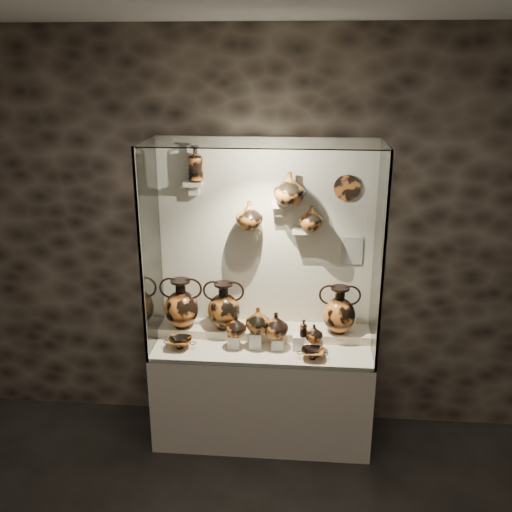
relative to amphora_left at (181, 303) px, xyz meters
The scene contains 36 objects.
wall_back 0.85m from the amphora_left, 16.35° to the left, with size 5.00×0.02×3.20m, color black.
plinth 0.97m from the amphora_left, 10.84° to the right, with size 1.70×0.60×0.80m, color beige.
front_tier 0.73m from the amphora_left, 10.84° to the right, with size 1.68×0.58×0.03m, color beige.
rear_tier 0.71m from the amphora_left, ahead, with size 1.70×0.25×0.10m, color beige.
back_panel 0.85m from the amphora_left, 15.95° to the left, with size 1.70×0.03×1.60m, color beige.
glass_front 0.93m from the amphora_left, 32.62° to the right, with size 1.70×0.01×1.60m, color white.
glass_left 0.54m from the amphora_left, 145.80° to the right, with size 0.01×0.60×1.60m, color white.
glass_right 1.59m from the amphora_left, ahead, with size 0.01×0.60×1.60m, color white.
glass_top 1.46m from the amphora_left, 10.84° to the right, with size 1.70×0.60×0.01m, color white.
frame_post_left 0.67m from the amphora_left, 113.38° to the right, with size 0.02×0.02×1.60m, color gray.
frame_post_right 1.63m from the amphora_left, 15.52° to the right, with size 0.02×0.02×1.60m, color gray.
pedestal_a 0.52m from the amphora_left, 21.85° to the right, with size 0.09×0.09×0.10m, color white.
pedestal_b 0.67m from the amphora_left, 16.13° to the right, with size 0.09×0.09×0.13m, color white.
pedestal_c 0.83m from the amphora_left, 12.74° to the right, with size 0.09×0.09×0.09m, color white.
pedestal_d 0.98m from the amphora_left, 10.63° to the right, with size 0.09×0.09×0.12m, color white.
pedestal_e 1.12m from the amphora_left, ahead, with size 0.09×0.09×0.08m, color white.
bracket_ul 0.96m from the amphora_left, 45.91° to the left, with size 0.14×0.12×0.04m, color beige.
bracket_ca 0.83m from the amphora_left, 11.46° to the left, with size 0.14×0.12×0.04m, color beige.
bracket_cb 1.11m from the amphora_left, ahead, with size 0.10×0.12×0.04m, color beige.
bracket_cc 1.12m from the amphora_left, ahead, with size 0.14×0.12×0.04m, color beige.
amphora_left is the anchor object (origin of this frame).
amphora_mid 0.34m from the amphora_left, ahead, with size 0.31×0.31×0.39m, color #974F1A, non-canonical shape.
amphora_right 1.25m from the amphora_left, ahead, with size 0.31×0.31×0.39m, color #CD6A27, non-canonical shape.
jug_a 0.51m from the amphora_left, 21.90° to the right, with size 0.16×0.16×0.17m, color #CD6A27.
jug_b 0.65m from the amphora_left, 14.51° to the right, with size 0.19×0.19×0.20m, color #974F1A.
jug_c 0.79m from the amphora_left, 11.93° to the right, with size 0.19×0.19×0.20m, color #CD6A27.
jug_e 1.08m from the amphora_left, 10.12° to the right, with size 0.13×0.13×0.14m, color #CD6A27.
lekythos_small 1.00m from the amphora_left, 11.11° to the right, with size 0.07×0.07×0.15m, color #974F1A, non-canonical shape.
kylix_left 0.33m from the amphora_left, 83.20° to the right, with size 0.24×0.20×0.10m, color #974F1A, non-canonical shape.
kylix_right 1.12m from the amphora_left, 16.49° to the right, with size 0.22×0.19×0.09m, color #CD6A27, non-canonical shape.
lekythos_tall 1.13m from the amphora_left, 35.68° to the left, with size 0.12×0.12×0.30m, color #CD6A27, non-canonical shape.
ovoid_vase_a 0.90m from the amphora_left, ahead, with size 0.21×0.21×0.22m, color #974F1A.
ovoid_vase_b 1.26m from the amphora_left, ahead, with size 0.23×0.23×0.24m, color #974F1A.
ovoid_vase_c 1.23m from the amphora_left, ahead, with size 0.18×0.18×0.19m, color #974F1A.
wall_plate 1.58m from the amphora_left, ahead, with size 0.20×0.20×0.02m, color #A65420.
info_placard 1.41m from the amphora_left, ahead, with size 0.17×0.01×0.22m, color beige.
Camera 1 is at (0.29, -1.80, 2.92)m, focal length 40.00 mm.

